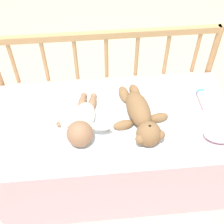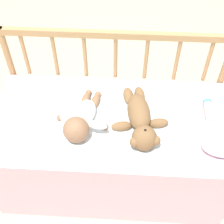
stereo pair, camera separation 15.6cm
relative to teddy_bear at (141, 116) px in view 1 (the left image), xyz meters
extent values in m
plane|color=#C6B293|center=(-0.14, 0.03, -0.58)|extent=(12.00, 12.00, 0.00)
cube|color=#EDB7C6|center=(-0.14, 0.03, -0.32)|extent=(1.25, 0.62, 0.52)
cylinder|color=tan|center=(-0.75, 0.37, -0.16)|extent=(0.04, 0.04, 0.83)
cylinder|color=tan|center=(0.47, 0.37, -0.16)|extent=(0.04, 0.04, 0.83)
cube|color=tan|center=(-0.14, 0.37, 0.23)|extent=(1.22, 0.03, 0.04)
cylinder|color=tan|center=(-0.65, 0.37, 0.08)|extent=(0.02, 0.02, 0.27)
cylinder|color=tan|center=(-0.48, 0.37, 0.08)|extent=(0.02, 0.02, 0.27)
cylinder|color=tan|center=(-0.31, 0.37, 0.08)|extent=(0.02, 0.02, 0.27)
cylinder|color=tan|center=(-0.14, 0.37, 0.08)|extent=(0.02, 0.02, 0.27)
cylinder|color=tan|center=(0.03, 0.37, 0.08)|extent=(0.02, 0.02, 0.27)
cylinder|color=tan|center=(0.20, 0.37, 0.08)|extent=(0.02, 0.02, 0.27)
cylinder|color=tan|center=(0.37, 0.37, 0.08)|extent=(0.02, 0.02, 0.27)
cube|color=white|center=(-0.13, 0.04, -0.05)|extent=(0.76, 0.51, 0.01)
ellipsoid|color=olive|center=(-0.01, 0.04, 0.01)|extent=(0.15, 0.25, 0.12)
sphere|color=olive|center=(0.02, -0.12, 0.01)|extent=(0.12, 0.12, 0.12)
sphere|color=tan|center=(0.02, -0.12, 0.04)|extent=(0.05, 0.05, 0.05)
sphere|color=black|center=(0.02, -0.12, 0.06)|extent=(0.02, 0.02, 0.02)
sphere|color=olive|center=(0.07, -0.13, 0.01)|extent=(0.05, 0.05, 0.05)
sphere|color=olive|center=(-0.03, -0.15, 0.01)|extent=(0.05, 0.05, 0.05)
ellipsoid|color=olive|center=(0.09, 0.01, -0.03)|extent=(0.11, 0.07, 0.05)
ellipsoid|color=olive|center=(-0.09, -0.02, -0.03)|extent=(0.11, 0.07, 0.05)
ellipsoid|color=olive|center=(0.00, 0.20, -0.03)|extent=(0.07, 0.12, 0.05)
ellipsoid|color=olive|center=(-0.06, 0.19, -0.03)|extent=(0.07, 0.12, 0.05)
ellipsoid|color=white|center=(-0.28, 0.04, -0.02)|extent=(0.14, 0.19, 0.07)
sphere|color=#936B4C|center=(-0.30, -0.09, 0.01)|extent=(0.13, 0.13, 0.13)
ellipsoid|color=white|center=(-0.21, -0.06, 0.01)|extent=(0.12, 0.06, 0.04)
ellipsoid|color=white|center=(-0.37, 0.02, -0.04)|extent=(0.12, 0.06, 0.04)
sphere|color=#936B4C|center=(-0.17, -0.03, -0.04)|extent=(0.03, 0.03, 0.03)
sphere|color=#936B4C|center=(-0.41, 0.02, -0.04)|extent=(0.03, 0.03, 0.03)
ellipsoid|color=#936B4C|center=(-0.24, 0.14, -0.03)|extent=(0.06, 0.12, 0.04)
ellipsoid|color=#936B4C|center=(-0.29, 0.15, -0.03)|extent=(0.06, 0.12, 0.04)
sphere|color=#936B4C|center=(-0.23, 0.19, -0.04)|extent=(0.04, 0.04, 0.04)
sphere|color=#936B4C|center=(-0.28, 0.20, -0.04)|extent=(0.04, 0.04, 0.04)
cylinder|color=#F4E5CC|center=(0.36, 0.11, -0.03)|extent=(0.04, 0.11, 0.04)
cylinder|color=#4C99D8|center=(0.36, 0.16, -0.03)|extent=(0.05, 0.02, 0.05)
sphere|color=#EAC67F|center=(0.36, 0.18, -0.03)|extent=(0.03, 0.03, 0.03)
ellipsoid|color=silver|center=(0.39, -0.12, -0.02)|extent=(0.20, 0.12, 0.06)
camera|label=1|loc=(-0.24, -0.98, 1.18)|focal=50.00mm
camera|label=2|loc=(-0.08, -0.99, 1.18)|focal=50.00mm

